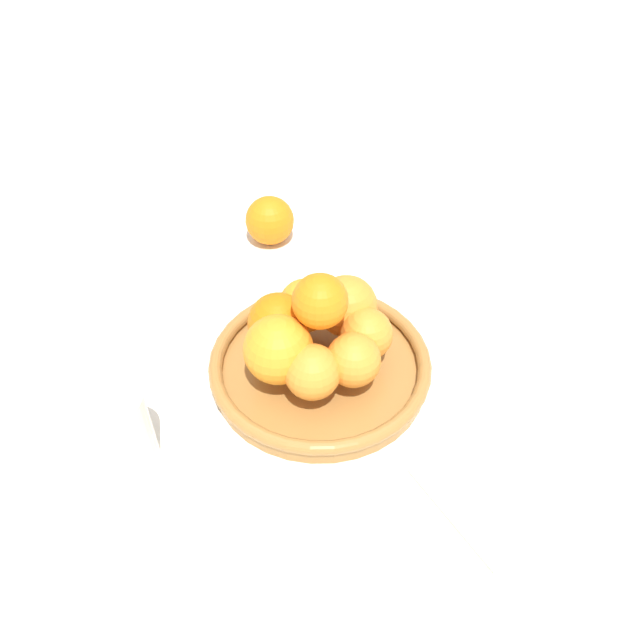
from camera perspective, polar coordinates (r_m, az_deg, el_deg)
ground_plane at (r=0.80m, az=-0.00°, el=-4.97°), size 4.00×4.00×0.00m
fruit_bowl at (r=0.79m, az=-0.00°, el=-4.17°), size 0.28×0.28×0.03m
orange_pile at (r=0.75m, az=-0.38°, el=-0.91°), size 0.18×0.18×0.12m
stray_orange at (r=0.99m, az=-4.62°, el=9.06°), size 0.08×0.08×0.08m
drinking_glass at (r=0.71m, az=-17.66°, el=-9.63°), size 0.06×0.06×0.10m
napkin_folded at (r=0.72m, az=15.85°, el=-14.57°), size 0.18×0.18×0.01m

